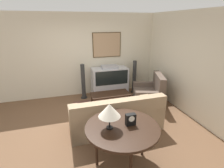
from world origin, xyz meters
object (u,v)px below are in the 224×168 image
Objects in this scene: armchair at (149,95)px; coffee_table at (110,95)px; console_table at (122,129)px; couch at (116,117)px; speaker_tower_left at (83,82)px; mantel_clock at (131,119)px; table_lamp at (109,110)px; tv at (110,81)px; speaker_tower_right at (134,78)px.

armchair reaches higher than coffee_table.
armchair is at bearing 51.57° from console_table.
armchair is at bearing -144.98° from couch.
couch is at bearing -76.48° from speaker_tower_left.
coffee_table is at bearing 83.13° from mantel_clock.
couch is 1.69m from armchair.
couch is at bearing -35.51° from armchair.
couch is 1.37m from table_lamp.
tv reaches higher than armchair.
table_lamp is at bearing 179.85° from mantel_clock.
speaker_tower_left reaches higher than console_table.
speaker_tower_right reaches higher than mantel_clock.
mantel_clock reaches higher than console_table.
couch is 1.13m from coffee_table.
tv reaches higher than console_table.
speaker_tower_right is at bearing 59.80° from table_lamp.
speaker_tower_left is at bearing 94.73° from console_table.
tv is 1.04× the size of speaker_tower_left.
speaker_tower_right reaches higher than coffee_table.
couch is 1.86× the size of speaker_tower_left.
speaker_tower_right is at bearing -123.79° from couch.
speaker_tower_left is (-1.86, 1.03, 0.24)m from armchair.
speaker_tower_left is (-0.40, 3.04, -0.31)m from mantel_clock.
tv is 0.90m from speaker_tower_right.
mantel_clock is at bearing -99.26° from tv.
speaker_tower_left reaches higher than tv.
tv is at bearing 75.30° from coffee_table.
mantel_clock is (0.15, 0.01, 0.16)m from console_table.
tv is 3.12m from mantel_clock.
armchair is 1.04× the size of speaker_tower_right.
couch is at bearing -101.60° from tv.
armchair is 2.82m from table_lamp.
mantel_clock is at bearing 4.04° from console_table.
table_lamp is at bearing -120.20° from speaker_tower_right.
couch is 1.78× the size of armchair.
tv is at bearing 178.77° from speaker_tower_right.
console_table is 3.06m from speaker_tower_left.
couch is 2.08m from speaker_tower_left.
tv is 2.72× the size of table_lamp.
speaker_tower_right is at bearing -157.88° from armchair.
armchair is at bearing -6.20° from coffee_table.
mantel_clock reaches higher than armchair.
couch is 1.13m from console_table.
speaker_tower_right is (1.80, 0.00, 0.00)m from speaker_tower_left.
table_lamp reaches higher than mantel_clock.
speaker_tower_left is (-0.66, 0.90, 0.16)m from coffee_table.
coffee_table is at bearing 79.29° from console_table.
armchair is 5.90× the size of mantel_clock.
table_lamp is (-0.87, -3.06, 0.59)m from tv.
speaker_tower_right reaches higher than couch.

